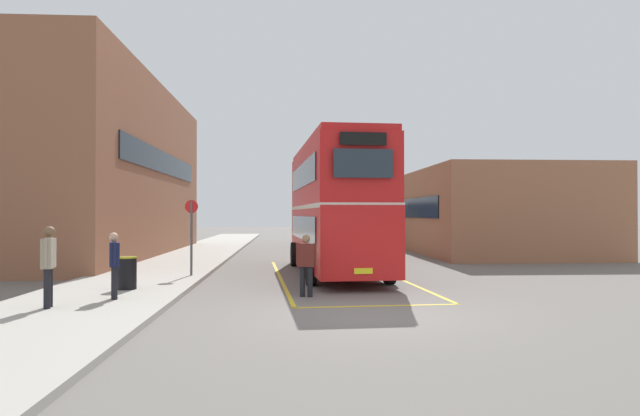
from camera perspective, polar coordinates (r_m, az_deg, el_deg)
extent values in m
plane|color=#66605B|center=(26.58, 0.34, -5.37)|extent=(135.60, 135.60, 0.00)
cube|color=#A39E93|center=(29.29, -12.82, -4.78)|extent=(4.00, 57.60, 0.14)
cube|color=brown|center=(30.59, -21.28, 3.55)|extent=(5.99, 20.71, 8.81)
cube|color=#19232D|center=(29.84, -15.71, 4.49)|extent=(0.06, 15.74, 1.10)
cube|color=#9E6647|center=(34.08, 16.30, -0.41)|extent=(8.54, 16.29, 4.62)
cube|color=#19232D|center=(32.87, 9.23, -0.02)|extent=(0.06, 12.38, 1.10)
cylinder|color=black|center=(23.42, -2.66, -4.78)|extent=(0.34, 1.02, 1.00)
cylinder|color=black|center=(23.74, 3.31, -4.73)|extent=(0.34, 1.02, 1.00)
cylinder|color=black|center=(17.09, -0.95, -6.33)|extent=(0.34, 1.02, 1.00)
cylinder|color=black|center=(17.53, 7.16, -6.19)|extent=(0.34, 1.02, 1.00)
cube|color=red|center=(20.34, 1.53, -2.88)|extent=(3.05, 10.43, 2.10)
cube|color=red|center=(20.37, 1.53, 3.04)|extent=(3.04, 10.23, 2.10)
cube|color=red|center=(20.48, 1.53, 6.25)|extent=(2.94, 10.12, 0.20)
cube|color=silver|center=(20.33, 1.53, 0.08)|extent=(3.08, 10.33, 0.14)
cube|color=#232D38|center=(20.18, -1.88, -2.04)|extent=(0.58, 8.43, 0.84)
cube|color=#232D38|center=(20.23, -1.88, 3.35)|extent=(0.58, 8.43, 0.84)
cube|color=#232D38|center=(20.55, 4.89, -2.01)|extent=(0.58, 8.43, 0.84)
cube|color=#232D38|center=(20.60, 4.88, 3.28)|extent=(0.58, 8.43, 0.84)
cube|color=#232D38|center=(15.30, 4.49, 4.63)|extent=(1.67, 0.15, 0.80)
cube|color=black|center=(15.38, 4.49, 7.15)|extent=(1.32, 0.13, 0.36)
cube|color=#232D38|center=(25.45, -0.24, -1.52)|extent=(1.91, 0.16, 1.00)
cube|color=yellow|center=(15.32, 4.50, -6.50)|extent=(0.52, 0.06, 0.16)
cylinder|color=black|center=(43.40, 1.41, -2.92)|extent=(0.36, 0.94, 0.92)
cylinder|color=black|center=(43.42, 4.65, -2.92)|extent=(0.36, 0.94, 0.92)
cylinder|color=black|center=(38.51, 1.26, -3.21)|extent=(0.36, 0.94, 0.92)
cylinder|color=black|center=(38.53, 4.91, -3.21)|extent=(0.36, 0.94, 0.92)
cube|color=navy|center=(40.91, 3.05, -1.46)|extent=(3.22, 8.38, 2.60)
cube|color=silver|center=(40.92, 3.05, 0.44)|extent=(3.05, 8.04, 0.12)
cube|color=#232D38|center=(40.92, 1.37, -0.97)|extent=(0.73, 6.50, 0.96)
cube|color=#232D38|center=(40.94, 4.74, -0.97)|extent=(0.73, 6.50, 0.96)
cube|color=#232D38|center=(45.01, 3.01, -1.00)|extent=(1.89, 0.24, 1.10)
cylinder|color=black|center=(14.75, -1.03, -7.63)|extent=(0.14, 0.14, 0.80)
cylinder|color=black|center=(14.80, -1.83, -7.60)|extent=(0.14, 0.14, 0.80)
cube|color=#591E19|center=(14.71, -1.43, -4.90)|extent=(0.51, 0.34, 0.60)
cylinder|color=#591E19|center=(14.65, -0.54, -4.80)|extent=(0.09, 0.09, 0.57)
cylinder|color=#591E19|center=(14.77, -2.31, -4.77)|extent=(0.09, 0.09, 0.57)
sphere|color=#8C6647|center=(14.66, -1.45, -3.19)|extent=(0.22, 0.22, 0.22)
cylinder|color=black|center=(14.28, -20.46, -7.30)|extent=(0.14, 0.14, 0.78)
cylinder|color=black|center=(14.49, -20.49, -7.20)|extent=(0.14, 0.14, 0.78)
cube|color=#141938|center=(14.32, -20.46, -4.53)|extent=(0.36, 0.50, 0.59)
cylinder|color=#141938|center=(14.09, -20.43, -4.47)|extent=(0.09, 0.09, 0.56)
cylinder|color=#141938|center=(14.55, -20.50, -4.35)|extent=(0.09, 0.09, 0.56)
sphere|color=tan|center=(14.30, -20.54, -2.81)|extent=(0.21, 0.21, 0.21)
cylinder|color=black|center=(13.72, -26.16, -7.36)|extent=(0.14, 0.14, 0.87)
cylinder|color=black|center=(13.50, -26.36, -7.47)|extent=(0.14, 0.14, 0.87)
cube|color=gray|center=(13.54, -26.24, -4.21)|extent=(0.31, 0.54, 0.65)
cylinder|color=gray|center=(13.78, -26.02, -4.01)|extent=(0.09, 0.09, 0.62)
cylinder|color=gray|center=(13.29, -26.47, -4.14)|extent=(0.09, 0.09, 0.62)
sphere|color=brown|center=(13.51, -26.15, -2.21)|extent=(0.24, 0.24, 0.24)
cylinder|color=black|center=(16.10, -19.31, -6.42)|extent=(0.51, 0.51, 0.85)
cylinder|color=olive|center=(16.06, -19.30, -4.84)|extent=(0.54, 0.54, 0.04)
cylinder|color=#4C4C51|center=(19.08, -13.14, -3.05)|extent=(0.08, 0.08, 2.49)
cylinder|color=red|center=(19.07, -13.14, 0.15)|extent=(0.44, 0.05, 0.44)
cube|color=gold|center=(19.22, -4.13, -7.18)|extent=(0.92, 12.28, 0.01)
cube|color=gold|center=(19.84, 7.55, -6.97)|extent=(0.92, 12.28, 0.01)
cube|color=gold|center=(13.45, 5.99, -10.02)|extent=(4.11, 0.39, 0.01)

